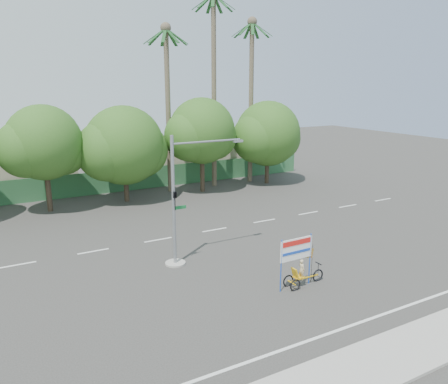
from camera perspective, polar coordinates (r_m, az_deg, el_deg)
ground at (r=21.98m, az=3.92°, el=-11.75°), size 120.00×120.00×0.00m
sidewalk_near at (r=17.02m, az=18.64°, el=-20.72°), size 50.00×2.40×0.12m
fence at (r=40.50m, az=-12.68°, el=1.54°), size 38.00×0.08×2.00m
building_right at (r=47.19m, az=-4.94°, el=4.57°), size 14.00×8.00×3.60m
tree_left at (r=35.08m, az=-22.53°, el=5.64°), size 6.66×5.60×8.07m
tree_center at (r=36.29m, az=-13.00°, el=5.66°), size 7.62×6.40×7.85m
tree_right at (r=38.67m, az=-2.97°, el=7.65°), size 6.90×5.80×8.36m
tree_far_right at (r=42.24m, az=5.68°, el=7.34°), size 7.38×6.20×7.94m
palm_tall at (r=40.69m, az=-1.34°, el=15.36°), size 3.73×3.79×17.45m
palm_mid at (r=42.68m, az=3.58°, el=13.85°), size 3.73×3.79×15.45m
palm_short at (r=38.82m, az=-7.38°, el=12.94°), size 3.73×3.79×14.45m
traffic_signal at (r=23.26m, az=-5.86°, el=-2.60°), size 4.72×1.10×7.00m
trike_billboard at (r=21.47m, az=9.86°, el=-9.49°), size 2.68×0.62×2.63m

